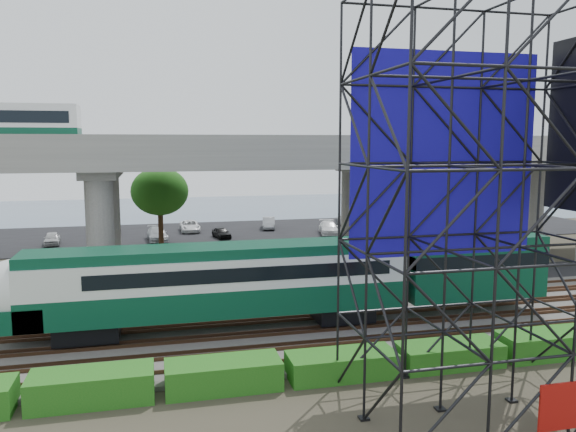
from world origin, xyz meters
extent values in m
plane|color=#474233|center=(0.00, 0.00, 0.00)|extent=(140.00, 140.00, 0.00)
cube|color=slate|center=(0.00, 2.00, 0.10)|extent=(90.00, 12.00, 0.20)
cube|color=black|center=(0.00, 10.50, 0.04)|extent=(90.00, 5.00, 0.08)
cube|color=black|center=(0.00, 34.00, 0.04)|extent=(90.00, 18.00, 0.08)
cube|color=#455671|center=(0.00, 56.00, 0.01)|extent=(140.00, 40.00, 0.03)
cube|color=#472D1E|center=(0.00, -2.72, 0.28)|extent=(90.00, 0.08, 0.16)
cube|color=#472D1E|center=(0.00, -1.28, 0.28)|extent=(90.00, 0.08, 0.16)
cube|color=#472D1E|center=(0.00, -0.72, 0.28)|extent=(90.00, 0.08, 0.16)
cube|color=#472D1E|center=(0.00, 0.72, 0.28)|extent=(90.00, 0.08, 0.16)
cube|color=#472D1E|center=(0.00, 1.28, 0.28)|extent=(90.00, 0.08, 0.16)
cube|color=#472D1E|center=(0.00, 2.72, 0.28)|extent=(90.00, 0.08, 0.16)
cube|color=#472D1E|center=(0.00, 3.28, 0.28)|extent=(90.00, 0.08, 0.16)
cube|color=#472D1E|center=(0.00, 4.72, 0.28)|extent=(90.00, 0.08, 0.16)
cube|color=#472D1E|center=(0.00, 5.28, 0.28)|extent=(90.00, 0.08, 0.16)
cube|color=#472D1E|center=(0.00, 6.72, 0.28)|extent=(90.00, 0.08, 0.16)
cube|color=black|center=(-9.81, 2.00, 0.81)|extent=(3.00, 2.20, 0.90)
cube|color=black|center=(3.19, 2.00, 0.81)|extent=(3.00, 2.20, 0.90)
cube|color=#083D28|center=(-3.31, 2.00, 1.96)|extent=(19.00, 3.00, 1.40)
cube|color=silver|center=(-3.31, 2.00, 3.41)|extent=(19.00, 3.00, 1.50)
cube|color=#083D28|center=(-3.31, 2.00, 4.41)|extent=(19.00, 2.60, 0.50)
cube|color=black|center=(-2.31, 2.00, 3.46)|extent=(15.00, 3.06, 0.70)
ellipsoid|color=silver|center=(-12.81, 2.00, 2.86)|extent=(3.60, 3.00, 3.20)
cube|color=#083D28|center=(-12.81, 2.00, 1.81)|extent=(2.60, 3.00, 1.10)
cube|color=#083D28|center=(10.69, 2.00, 2.96)|extent=(8.00, 3.00, 3.40)
cube|color=#9E9B93|center=(0.00, 16.00, 8.60)|extent=(80.00, 12.00, 1.20)
cube|color=#9E9B93|center=(0.00, 10.25, 9.75)|extent=(80.00, 0.50, 1.10)
cube|color=#9E9B93|center=(0.00, 21.75, 9.75)|extent=(80.00, 0.50, 1.10)
cylinder|color=#9E9B93|center=(-10.00, 12.50, 4.00)|extent=(1.80, 1.80, 8.00)
cylinder|color=#9E9B93|center=(-10.00, 19.50, 4.00)|extent=(1.80, 1.80, 8.00)
cube|color=#9E9B93|center=(-10.00, 16.00, 7.70)|extent=(2.40, 9.00, 0.60)
cylinder|color=#9E9B93|center=(10.00, 12.50, 4.00)|extent=(1.80, 1.80, 8.00)
cylinder|color=#9E9B93|center=(10.00, 19.50, 4.00)|extent=(1.80, 1.80, 8.00)
cube|color=#9E9B93|center=(10.00, 16.00, 7.70)|extent=(2.40, 9.00, 0.60)
cylinder|color=#9E9B93|center=(28.00, 19.50, 4.00)|extent=(1.80, 1.80, 8.00)
cube|color=#9E9B93|center=(28.00, 16.00, 7.70)|extent=(2.40, 9.00, 0.60)
cube|color=#170EA1|center=(5.06, -4.95, 9.30)|extent=(8.10, 0.08, 8.25)
cube|color=#A1100B|center=(6.56, -11.05, 1.30)|extent=(2.40, 0.08, 1.60)
cube|color=black|center=(5.06, -8.00, 0.04)|extent=(9.36, 6.36, 0.08)
cube|color=#175B14|center=(-9.00, -4.30, 0.60)|extent=(4.60, 1.80, 1.20)
cube|color=#175B14|center=(-4.00, -4.30, 0.58)|extent=(4.60, 1.80, 1.15)
cube|color=#175B14|center=(1.00, -4.30, 0.52)|extent=(4.60, 1.80, 1.03)
cube|color=#175B14|center=(6.00, -4.30, 0.51)|extent=(4.60, 1.80, 1.01)
cube|color=#175B14|center=(11.00, -4.30, 0.56)|extent=(4.60, 1.80, 1.12)
cylinder|color=#382314|center=(14.00, 12.50, 2.40)|extent=(0.44, 0.44, 4.80)
ellipsoid|color=#175B14|center=(14.00, 12.50, 5.60)|extent=(4.94, 4.94, 4.18)
cylinder|color=#382314|center=(-6.00, 24.00, 2.40)|extent=(0.44, 0.44, 4.80)
ellipsoid|color=#175B14|center=(-6.00, 24.00, 5.60)|extent=(4.94, 4.94, 4.18)
imported|color=black|center=(-7.32, 11.01, 0.87)|extent=(5.94, 3.27, 1.58)
imported|color=#B9B9B9|center=(-16.12, 31.00, 0.68)|extent=(1.80, 3.64, 1.19)
imported|color=#A4A6AC|center=(-11.37, 36.00, 0.64)|extent=(1.31, 3.46, 1.13)
imported|color=#ABAFB3|center=(-6.31, 31.00, 0.74)|extent=(2.22, 4.66, 1.31)
imported|color=white|center=(-2.78, 36.00, 0.69)|extent=(2.14, 4.43, 1.22)
imported|color=black|center=(0.11, 31.00, 0.63)|extent=(1.94, 3.42, 1.10)
imported|color=#96989D|center=(6.07, 36.00, 0.72)|extent=(2.07, 4.09, 1.28)
imported|color=white|center=(11.61, 31.00, 0.74)|extent=(2.67, 4.81, 1.32)
imported|color=#B8BCC0|center=(15.64, 36.00, 0.67)|extent=(1.98, 4.25, 1.18)
camera|label=1|loc=(-6.48, -25.75, 9.81)|focal=35.00mm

